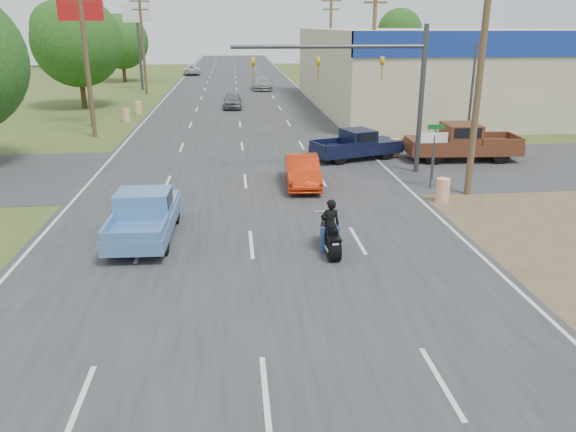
{
  "coord_description": "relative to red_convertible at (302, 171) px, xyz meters",
  "views": [
    {
      "loc": [
        -0.46,
        -9.4,
        6.94
      ],
      "look_at": [
        1.14,
        7.05,
        1.3
      ],
      "focal_mm": 35.0,
      "sensor_mm": 36.0,
      "label": 1
    }
  ],
  "objects": [
    {
      "name": "navy_pickup",
      "position": [
        3.68,
        5.08,
        0.13
      ],
      "size": [
        5.2,
        3.33,
        1.61
      ],
      "rotation": [
        0.0,
        0.0,
        -1.24
      ],
      "color": "black",
      "rests_on": "ground"
    },
    {
      "name": "motorcycle",
      "position": [
        -0.07,
        -7.98,
        -0.16
      ],
      "size": [
        0.71,
        2.32,
        1.18
      ],
      "rotation": [
        0.0,
        0.0,
        0.03
      ],
      "color": "black",
      "rests_on": "ground"
    },
    {
      "name": "ground",
      "position": [
        -2.55,
        -15.0,
        -0.68
      ],
      "size": [
        200.0,
        200.0,
        0.0
      ],
      "primitive_type": "plane",
      "color": "#384F1F",
      "rests_on": "ground"
    },
    {
      "name": "pole_sign_left_far",
      "position": [
        -13.05,
        41.0,
        6.49
      ],
      "size": [
        3.0,
        0.35,
        9.2
      ],
      "color": "#3F3F44",
      "rests_on": "ground"
    },
    {
      "name": "utility_pole_3",
      "position": [
        6.95,
        34.0,
        4.63
      ],
      "size": [
        2.0,
        0.28,
        10.0
      ],
      "color": "#4C3823",
      "rests_on": "ground"
    },
    {
      "name": "cross_road",
      "position": [
        -2.55,
        3.0,
        -0.68
      ],
      "size": [
        120.0,
        10.0,
        0.02
      ],
      "primitive_type": "cube",
      "color": "#2D2D30",
      "rests_on": "ground"
    },
    {
      "name": "barrel_2",
      "position": [
        -11.05,
        19.0,
        -0.18
      ],
      "size": [
        0.56,
        0.56,
        1.0
      ],
      "primitive_type": "cylinder",
      "color": "orange",
      "rests_on": "ground"
    },
    {
      "name": "barrel_3",
      "position": [
        -10.75,
        23.0,
        -0.18
      ],
      "size": [
        0.56,
        0.56,
        1.0
      ],
      "primitive_type": "cylinder",
      "color": "orange",
      "rests_on": "ground"
    },
    {
      "name": "main_road",
      "position": [
        -2.55,
        25.0,
        -0.67
      ],
      "size": [
        15.0,
        180.0,
        0.02
      ],
      "primitive_type": "cube",
      "color": "#2D2D30",
      "rests_on": "ground"
    },
    {
      "name": "brown_pickup",
      "position": [
        9.03,
        4.32,
        0.31
      ],
      "size": [
        6.06,
        2.61,
        1.97
      ],
      "rotation": [
        0.0,
        0.0,
        1.52
      ],
      "color": "black",
      "rests_on": "ground"
    },
    {
      "name": "signal_mast",
      "position": [
        3.27,
        2.0,
        4.12
      ],
      "size": [
        9.12,
        0.4,
        7.0
      ],
      "color": "#3F3F44",
      "rests_on": "ground"
    },
    {
      "name": "tree_6",
      "position": [
        -32.55,
        80.0,
        5.82
      ],
      "size": [
        8.82,
        8.82,
        10.92
      ],
      "color": "#422D19",
      "rests_on": "ground"
    },
    {
      "name": "tree_5",
      "position": [
        27.45,
        80.0,
        5.2
      ],
      "size": [
        7.98,
        7.98,
        9.88
      ],
      "color": "#422D19",
      "rests_on": "ground"
    },
    {
      "name": "utility_pole_5",
      "position": [
        -12.05,
        13.0,
        4.63
      ],
      "size": [
        2.0,
        0.28,
        10.0
      ],
      "color": "#4C3823",
      "rests_on": "ground"
    },
    {
      "name": "lane_sign",
      "position": [
        5.65,
        -1.0,
        1.22
      ],
      "size": [
        1.2,
        0.08,
        2.52
      ],
      "color": "#3F3F44",
      "rests_on": "ground"
    },
    {
      "name": "pole_sign_left_near",
      "position": [
        -13.05,
        17.0,
        6.49
      ],
      "size": [
        3.0,
        0.35,
        9.2
      ],
      "color": "#3F3F44",
      "rests_on": "ground"
    },
    {
      "name": "street_name_sign",
      "position": [
        6.25,
        0.5,
        0.92
      ],
      "size": [
        0.8,
        0.08,
        2.61
      ],
      "color": "#3F3F44",
      "rests_on": "ground"
    },
    {
      "name": "distant_car_grey",
      "position": [
        -3.05,
        25.42,
        -0.01
      ],
      "size": [
        1.65,
        3.99,
        1.35
      ],
      "primitive_type": "imported",
      "rotation": [
        0.0,
        0.0,
        -0.01
      ],
      "color": "slate",
      "rests_on": "ground"
    },
    {
      "name": "blue_pickup",
      "position": [
        -6.12,
        -5.92,
        0.15
      ],
      "size": [
        2.05,
        5.04,
        1.66
      ],
      "rotation": [
        0.0,
        0.0,
        -0.03
      ],
      "color": "black",
      "rests_on": "ground"
    },
    {
      "name": "utility_pole_6",
      "position": [
        -12.05,
        37.0,
        4.63
      ],
      "size": [
        2.0,
        0.28,
        10.0
      ],
      "color": "#4C3823",
      "rests_on": "ground"
    },
    {
      "name": "tree_2",
      "position": [
        -16.75,
        51.0,
        4.27
      ],
      "size": [
        6.72,
        6.72,
        8.32
      ],
      "color": "#422D19",
      "rests_on": "ground"
    },
    {
      "name": "utility_pole_1",
      "position": [
        6.95,
        -2.0,
        4.63
      ],
      "size": [
        2.0,
        0.28,
        10.0
      ],
      "color": "#4C3823",
      "rests_on": "ground"
    },
    {
      "name": "distant_car_silver",
      "position": [
        0.34,
        40.16,
        0.09
      ],
      "size": [
        2.25,
        5.37,
        1.55
      ],
      "primitive_type": "imported",
      "rotation": [
        0.0,
        0.0,
        -0.02
      ],
      "color": "#99999D",
      "rests_on": "ground"
    },
    {
      "name": "barrel_1",
      "position": [
        5.85,
        5.5,
        -0.18
      ],
      "size": [
        0.56,
        0.56,
        1.0
      ],
      "primitive_type": "cylinder",
      "color": "orange",
      "rests_on": "ground"
    },
    {
      "name": "utility_pole_2",
      "position": [
        6.95,
        16.0,
        4.63
      ],
      "size": [
        2.0,
        0.28,
        10.0
      ],
      "color": "#4C3823",
      "rests_on": "ground"
    },
    {
      "name": "dirt_verge",
      "position": [
        8.45,
        -5.0,
        -0.68
      ],
      "size": [
        8.0,
        18.0,
        0.01
      ],
      "primitive_type": "cube",
      "color": "brown",
      "rests_on": "ground"
    },
    {
      "name": "barrel_0",
      "position": [
        5.45,
        -3.0,
        -0.18
      ],
      "size": [
        0.56,
        0.56,
        1.0
      ],
      "primitive_type": "cylinder",
      "color": "orange",
      "rests_on": "ground"
    },
    {
      "name": "red_convertible",
      "position": [
        0.0,
        0.0,
        0.0
      ],
      "size": [
        1.62,
        4.21,
        1.37
      ],
      "primitive_type": "imported",
      "rotation": [
        0.0,
        0.0,
        -0.04
      ],
      "color": "#BB2608",
      "rests_on": "ground"
    },
    {
      "name": "tree_1",
      "position": [
        -16.05,
        27.0,
        4.89
      ],
      "size": [
        7.56,
        7.56,
        9.36
      ],
      "color": "#422D19",
      "rests_on": "ground"
    },
    {
      "name": "distant_car_white",
      "position": [
        -8.86,
        61.11,
        0.02
      ],
      "size": [
        2.65,
        5.19,
        1.4
      ],
      "primitive_type": "imported",
      "rotation": [
        0.0,
        0.0,
        3.21
      ],
      "color": "silver",
      "rests_on": "ground"
    },
    {
      "name": "rider",
      "position": [
        -0.07,
        -7.91,
        0.16
      ],
      "size": [
        0.63,
        0.42,
        1.69
      ],
      "primitive_type": "imported",
      "rotation": [
        0.0,
        0.0,
        3.17
      ],
      "color": "black",
      "rests_on": "ground"
    }
  ]
}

